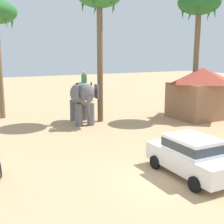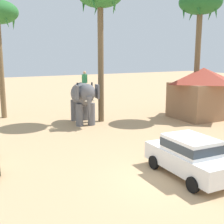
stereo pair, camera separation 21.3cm
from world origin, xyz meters
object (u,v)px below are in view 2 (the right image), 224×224
at_px(elephant_with_mahout, 83,97).
at_px(roadside_hut, 202,91).
at_px(palm_tree_left_of_road, 100,0).
at_px(palm_tree_far_back, 200,7).
at_px(car_sedan_foreground, 189,155).

xyz_separation_m(elephant_with_mahout, roadside_hut, (9.12, -2.81, 0.13)).
height_order(palm_tree_left_of_road, palm_tree_far_back, palm_tree_left_of_road).
relative_size(palm_tree_far_back, roadside_hut, 1.89).
bearing_deg(roadside_hut, palm_tree_far_back, 165.14).
bearing_deg(palm_tree_far_back, elephant_with_mahout, 162.73).
height_order(palm_tree_left_of_road, roadside_hut, palm_tree_left_of_road).
bearing_deg(roadside_hut, car_sedan_foreground, -138.56).
bearing_deg(palm_tree_left_of_road, roadside_hut, -20.37).
relative_size(palm_tree_left_of_road, palm_tree_far_back, 1.03).
relative_size(car_sedan_foreground, palm_tree_left_of_road, 0.42).
bearing_deg(car_sedan_foreground, elephant_with_mahout, 89.37).
xyz_separation_m(car_sedan_foreground, roadside_hut, (9.24, 8.15, 1.20)).
relative_size(elephant_with_mahout, roadside_hut, 0.78).
distance_m(elephant_with_mahout, palm_tree_left_of_road, 6.94).
distance_m(car_sedan_foreground, palm_tree_left_of_road, 13.59).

